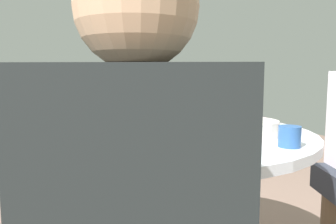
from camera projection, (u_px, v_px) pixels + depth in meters
The scene contains 11 objects.
round_dining_table at pixel (169, 150), 1.49m from camera, with size 1.27×1.27×0.77m.
rice_bowl at pixel (108, 113), 1.76m from camera, with size 0.32×0.32×0.10m.
soup_bowl at pixel (244, 128), 1.37m from camera, with size 0.31×0.28×0.06m.
dish_noodles at pixel (118, 136), 1.26m from camera, with size 0.21×0.21×0.04m.
dish_shrimp at pixel (159, 114), 1.97m from camera, with size 0.24×0.24×0.04m.
dish_eggplant at pixel (256, 121), 1.66m from camera, with size 0.19×0.19×0.04m.
dish_stirfry at pixel (224, 151), 1.01m from camera, with size 0.21×0.21×0.04m.
green_bottle at pixel (44, 117), 1.18m from camera, with size 0.08×0.08×0.25m.
tea_cup_near at pixel (82, 149), 0.95m from camera, with size 0.07×0.07×0.07m, color #CE4447.
tea_cup_far at pixel (290, 137), 1.14m from camera, with size 0.08×0.08×0.07m, color #2B5596.
tea_cup_side at pixel (155, 152), 0.93m from camera, with size 0.07×0.07×0.07m, color #C84C41.
Camera 1 is at (0.59, 1.33, 1.02)m, focal length 35.18 mm.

